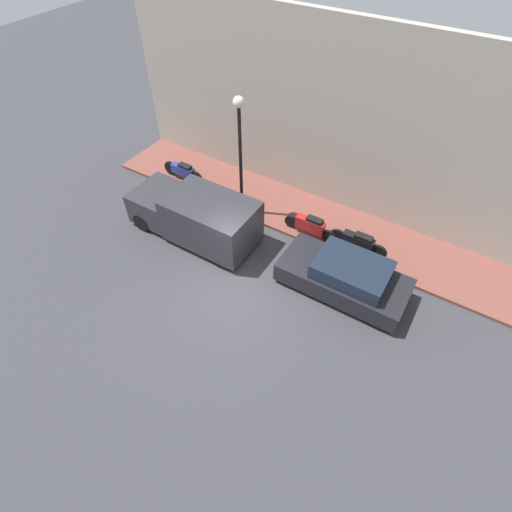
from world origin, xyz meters
TOP-DOWN VIEW (x-y plane):
  - ground_plane at (0.00, 0.00)m, footprint 60.00×60.00m
  - sidewalk at (4.35, 0.00)m, footprint 2.60×16.29m
  - building_facade at (5.80, 0.00)m, footprint 0.30×16.29m
  - parked_car at (1.74, -3.02)m, footprint 1.81×4.09m
  - delivery_van at (1.36, 2.63)m, footprint 1.96×4.79m
  - motorcycle_black at (3.55, -2.77)m, footprint 0.30×2.11m
  - motorcycle_blue at (3.68, 5.09)m, footprint 0.30×1.98m
  - motorcycle_red at (3.43, -0.97)m, footprint 0.30×2.03m
  - streetlamp at (3.25, 1.87)m, footprint 0.38×0.38m

SIDE VIEW (x-z plane):
  - ground_plane at x=0.00m, z-range 0.00..0.00m
  - sidewalk at x=4.35m, z-range 0.00..0.12m
  - motorcycle_blue at x=3.68m, z-range 0.16..0.93m
  - motorcycle_red at x=3.43m, z-range 0.15..0.96m
  - motorcycle_black at x=3.55m, z-range 0.16..0.95m
  - parked_car at x=1.74m, z-range -0.03..1.32m
  - delivery_van at x=1.36m, z-range 0.02..1.84m
  - streetlamp at x=3.25m, z-range 1.04..5.64m
  - building_facade at x=5.80m, z-range 0.00..6.75m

